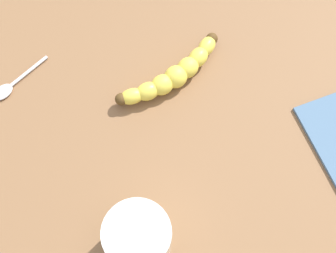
# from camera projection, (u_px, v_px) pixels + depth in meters

# --- Properties ---
(wooden_tabletop) EXTENTS (1.20, 1.20, 0.03)m
(wooden_tabletop) POSITION_uv_depth(u_px,v_px,m) (192.00, 127.00, 0.72)
(wooden_tabletop) COLOR brown
(wooden_tabletop) RESTS_ON ground
(banana) EXTENTS (0.06, 0.21, 0.04)m
(banana) POSITION_uv_depth(u_px,v_px,m) (173.00, 74.00, 0.72)
(banana) COLOR yellow
(banana) RESTS_ON wooden_tabletop
(smoothie_glass) EXTENTS (0.09, 0.09, 0.10)m
(smoothie_glass) POSITION_uv_depth(u_px,v_px,m) (139.00, 239.00, 0.59)
(smoothie_glass) COLOR silver
(smoothie_glass) RESTS_ON wooden_tabletop
(teaspoon) EXTENTS (0.04, 0.11, 0.01)m
(teaspoon) POSITION_uv_depth(u_px,v_px,m) (6.00, 89.00, 0.73)
(teaspoon) COLOR silver
(teaspoon) RESTS_ON wooden_tabletop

